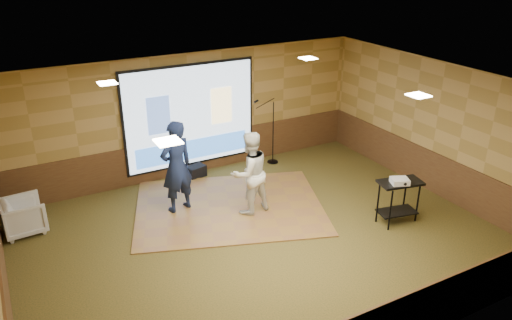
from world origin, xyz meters
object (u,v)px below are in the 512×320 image
mic_stand (271,145)px  duffel_bag (196,171)px  player_right (250,173)px  banquet_chair (24,216)px  player_left (176,167)px  projector_screen (191,117)px  av_table (399,194)px  dance_floor (229,207)px  projector (400,181)px

mic_stand → duffel_bag: size_ratio=3.93×
player_right → banquet_chair: size_ratio=2.28×
player_left → duffel_bag: 1.92m
projector_screen → player_right: bearing=-82.9°
projector_screen → duffel_bag: projector_screen is taller
projector_screen → av_table: bearing=-56.6°
player_left → player_right: player_left is taller
player_right → banquet_chair: (-4.30, 1.44, -0.57)m
mic_stand → banquet_chair: size_ratio=2.26×
dance_floor → projector_screen: bearing=90.1°
projector_screen → projector: projector_screen is taller
projector_screen → banquet_chair: projector_screen is taller
dance_floor → av_table: (2.78, -2.19, 0.62)m
projector → player_left: bearing=167.1°
player_left → av_table: (3.79, -2.59, -0.40)m
projector_screen → mic_stand: 2.27m
av_table → banquet_chair: av_table is taller
projector → duffel_bag: size_ratio=0.74×
duffel_bag → player_left: bearing=-124.6°
dance_floor → banquet_chair: bearing=165.3°
av_table → projector: projector is taller
dance_floor → duffel_bag: bearing=91.3°
duffel_bag → banquet_chair: bearing=-169.3°
dance_floor → av_table: bearing=-38.2°
projector_screen → projector: 5.10m
projector_screen → av_table: projector_screen is taller
mic_stand → dance_floor: bearing=-143.5°
player_right → banquet_chair: player_right is taller
projector_screen → banquet_chair: bearing=-166.0°
dance_floor → player_left: 1.49m
player_left → duffel_bag: player_left is taller
av_table → banquet_chair: bearing=154.5°
av_table → projector_screen: bearing=123.4°
player_left → mic_stand: bearing=-170.1°
projector_screen → projector: (2.69, -4.30, -0.50)m
duffel_bag → av_table: bearing=-54.7°
projector_screen → dance_floor: projector_screen is taller
projector_screen → player_left: projector_screen is taller
player_right → mic_stand: size_ratio=1.01×
projector → av_table: bearing=58.1°
mic_stand → player_left: bearing=-160.4°
projector_screen → av_table: 5.13m
projector → dance_floor: bearing=162.9°
projector_screen → dance_floor: bearing=-89.9°
av_table → player_right: bearing=144.2°
av_table → mic_stand: bearing=101.4°
player_left → projector: size_ratio=5.99×
mic_stand → duffel_bag: (-2.05, 0.15, -0.35)m
player_left → projector: (3.69, -2.66, -0.06)m
dance_floor → mic_stand: bearing=39.4°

